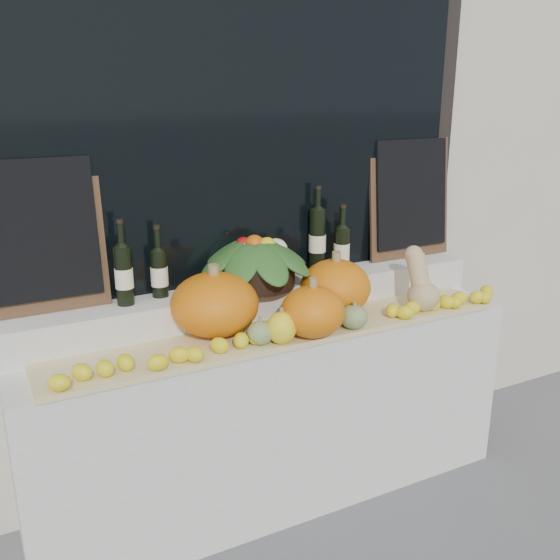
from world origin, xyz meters
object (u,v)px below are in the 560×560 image
object	(u,v)px
produce_bowl	(255,260)
wine_bottle_tall	(317,240)
butternut_squash	(421,285)
pumpkin_left	(215,304)
pumpkin_right	(336,287)

from	to	relation	value
produce_bowl	wine_bottle_tall	size ratio (longest dim) A/B	1.33
butternut_squash	produce_bowl	xyz separation A→B (m)	(-0.72, 0.31, 0.13)
butternut_squash	wine_bottle_tall	size ratio (longest dim) A/B	0.69
pumpkin_left	produce_bowl	distance (m)	0.33
butternut_squash	pumpkin_left	bearing A→B (deg)	171.13
pumpkin_left	butternut_squash	size ratio (longest dim) A/B	1.27
wine_bottle_tall	produce_bowl	bearing A→B (deg)	-172.13
produce_bowl	wine_bottle_tall	xyz separation A→B (m)	(0.36, 0.05, 0.04)
pumpkin_left	produce_bowl	xyz separation A→B (m)	(0.26, 0.16, 0.12)
produce_bowl	wine_bottle_tall	world-z (taller)	wine_bottle_tall
butternut_squash	pumpkin_right	bearing A→B (deg)	161.40
pumpkin_left	produce_bowl	world-z (taller)	produce_bowl
pumpkin_right	wine_bottle_tall	world-z (taller)	wine_bottle_tall
butternut_squash	wine_bottle_tall	distance (m)	0.54
pumpkin_left	pumpkin_right	distance (m)	0.59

